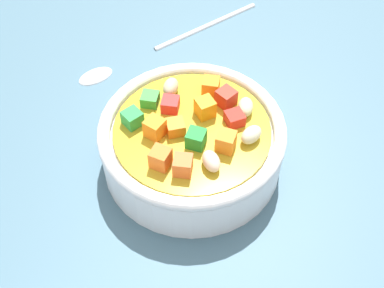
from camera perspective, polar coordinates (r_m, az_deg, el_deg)
name	(u,v)px	position (r cm, az deg, el deg)	size (l,w,h in cm)	color
ground_plane	(192,167)	(49.37, 0.00, -2.63)	(140.00, 140.00, 2.00)	#42667A
soup_bowl_main	(192,142)	(46.28, 0.01, 0.23)	(16.91, 16.91, 6.53)	white
spoon	(147,51)	(59.22, -5.14, 10.44)	(23.09, 11.36, 0.85)	silver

